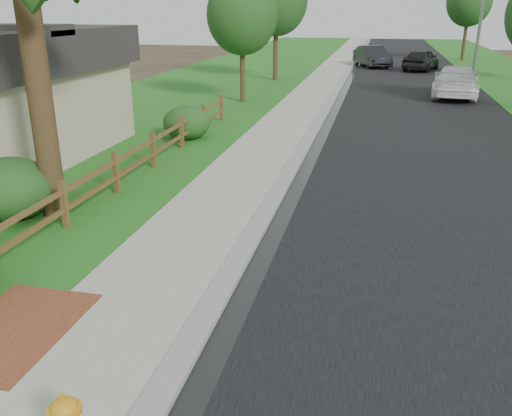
# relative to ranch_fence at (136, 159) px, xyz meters

# --- Properties ---
(ground) EXTENTS (120.00, 120.00, 0.00)m
(ground) POSITION_rel_ranch_fence_xyz_m (3.60, -6.40, -0.62)
(ground) COLOR #382B1E
(road) EXTENTS (8.00, 90.00, 0.02)m
(road) POSITION_rel_ranch_fence_xyz_m (8.20, 28.60, -0.61)
(road) COLOR black
(road) RESTS_ON ground
(curb) EXTENTS (0.40, 90.00, 0.12)m
(curb) POSITION_rel_ranch_fence_xyz_m (4.00, 28.60, -0.56)
(curb) COLOR gray
(curb) RESTS_ON ground
(wet_gutter) EXTENTS (0.50, 90.00, 0.00)m
(wet_gutter) POSITION_rel_ranch_fence_xyz_m (4.35, 28.60, -0.60)
(wet_gutter) COLOR black
(wet_gutter) RESTS_ON road
(sidewalk) EXTENTS (2.20, 90.00, 0.10)m
(sidewalk) POSITION_rel_ranch_fence_xyz_m (2.70, 28.60, -0.57)
(sidewalk) COLOR gray
(sidewalk) RESTS_ON ground
(grass_strip) EXTENTS (1.60, 90.00, 0.06)m
(grass_strip) POSITION_rel_ranch_fence_xyz_m (0.80, 28.60, -0.59)
(grass_strip) COLOR #1B5F1C
(grass_strip) RESTS_ON ground
(lawn_near) EXTENTS (9.00, 90.00, 0.04)m
(lawn_near) POSITION_rel_ranch_fence_xyz_m (-4.40, 28.60, -0.60)
(lawn_near) COLOR #1B5F1C
(lawn_near) RESTS_ON ground
(verge_far) EXTENTS (6.00, 90.00, 0.04)m
(verge_far) POSITION_rel_ranch_fence_xyz_m (15.10, 28.60, -0.60)
(verge_far) COLOR #1B5F1C
(verge_far) RESTS_ON ground
(brick_patch) EXTENTS (1.60, 2.40, 0.11)m
(brick_patch) POSITION_rel_ranch_fence_xyz_m (1.40, -7.40, -0.56)
(brick_patch) COLOR brown
(brick_patch) RESTS_ON ground
(ranch_fence) EXTENTS (0.12, 16.92, 1.10)m
(ranch_fence) POSITION_rel_ranch_fence_xyz_m (0.00, 0.00, 0.00)
(ranch_fence) COLOR #482618
(ranch_fence) RESTS_ON ground
(white_suv) EXTENTS (2.93, 5.80, 1.61)m
(white_suv) POSITION_rel_ranch_fence_xyz_m (10.23, 17.29, 0.21)
(white_suv) COLOR white
(white_suv) RESTS_ON road
(dark_car_mid) EXTENTS (3.22, 4.99, 1.58)m
(dark_car_mid) POSITION_rel_ranch_fence_xyz_m (9.23, 30.16, 0.19)
(dark_car_mid) COLOR black
(dark_car_mid) RESTS_ON road
(dark_car_far) EXTENTS (3.29, 5.09, 1.59)m
(dark_car_far) POSITION_rel_ranch_fence_xyz_m (5.60, 32.04, 0.20)
(dark_car_far) COLOR black
(dark_car_far) RESTS_ON road
(boulder) EXTENTS (1.36, 1.16, 0.78)m
(boulder) POSITION_rel_ranch_fence_xyz_m (-2.40, -2.30, -0.23)
(boulder) COLOR brown
(boulder) RESTS_ON ground
(shrub_b) EXTENTS (2.24, 2.24, 1.39)m
(shrub_b) POSITION_rel_ranch_fence_xyz_m (-1.55, -3.26, 0.08)
(shrub_b) COLOR #1C4017
(shrub_b) RESTS_ON ground
(shrub_c) EXTENTS (1.90, 1.90, 1.22)m
(shrub_c) POSITION_rel_ranch_fence_xyz_m (-0.30, 4.97, -0.01)
(shrub_c) COLOR #1C4017
(shrub_c) RESTS_ON ground
(tree_near_left) EXTENTS (3.38, 3.38, 5.98)m
(tree_near_left) POSITION_rel_ranch_fence_xyz_m (-0.30, 13.26, 3.50)
(tree_near_left) COLOR #3C2318
(tree_near_left) RESTS_ON ground
(tree_mid_left) EXTENTS (3.95, 3.95, 7.06)m
(tree_mid_left) POSITION_rel_ranch_fence_xyz_m (-0.32, 22.09, 4.26)
(tree_mid_left) COLOR #3C2318
(tree_mid_left) RESTS_ON ground
(tree_far_right) EXTENTS (3.81, 3.81, 7.02)m
(tree_far_right) POSITION_rel_ranch_fence_xyz_m (13.32, 39.25, 4.29)
(tree_far_right) COLOR #3C2318
(tree_far_right) RESTS_ON ground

